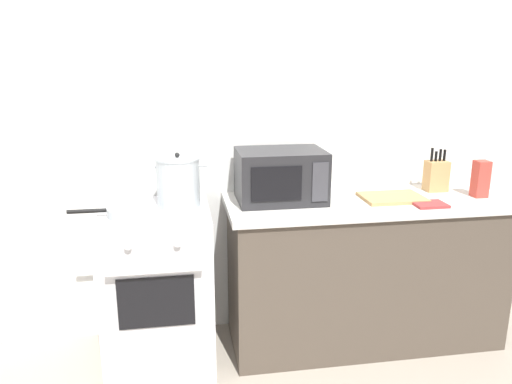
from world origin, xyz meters
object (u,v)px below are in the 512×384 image
object	(u,v)px
stock_pot	(178,182)
pasta_box	(481,179)
knife_block	(436,175)
oven_mitt	(430,204)
stove	(159,287)
cutting_board	(392,198)
frying_pan	(128,211)
microwave	(280,176)

from	to	relation	value
stock_pot	pasta_box	distance (m)	1.79
knife_block	oven_mitt	bearing A→B (deg)	-122.77
stove	cutting_board	xyz separation A→B (m)	(1.38, 0.00, 0.47)
stove	cutting_board	world-z (taller)	cutting_board
frying_pan	microwave	xyz separation A→B (m)	(0.85, 0.15, 0.12)
cutting_board	knife_block	xyz separation A→B (m)	(0.35, 0.14, 0.09)
frying_pan	knife_block	size ratio (longest dim) A/B	1.60
stock_pot	pasta_box	bearing A→B (deg)	-3.37
stove	frying_pan	xyz separation A→B (m)	(-0.13, -0.07, 0.48)
frying_pan	knife_block	bearing A→B (deg)	6.44
stock_pot	knife_block	distance (m)	1.60
stock_pot	oven_mitt	xyz separation A→B (m)	(1.40, -0.24, -0.13)
stock_pot	microwave	world-z (taller)	stock_pot
frying_pan	cutting_board	xyz separation A→B (m)	(1.52, 0.07, -0.02)
stove	oven_mitt	xyz separation A→B (m)	(1.54, -0.16, 0.47)
stove	frying_pan	distance (m)	0.51
stock_pot	knife_block	world-z (taller)	stock_pot
stock_pot	oven_mitt	bearing A→B (deg)	-9.53
frying_pan	oven_mitt	world-z (taller)	frying_pan
stove	oven_mitt	distance (m)	1.62
stove	pasta_box	distance (m)	2.01
stock_pot	pasta_box	size ratio (longest dim) A/B	1.51
stock_pot	knife_block	size ratio (longest dim) A/B	1.21
stock_pot	frying_pan	xyz separation A→B (m)	(-0.27, -0.15, -0.11)
stock_pot	pasta_box	xyz separation A→B (m)	(1.79, -0.11, -0.03)
knife_block	stock_pot	bearing A→B (deg)	-177.67
frying_pan	pasta_box	bearing A→B (deg)	1.13
stove	microwave	xyz separation A→B (m)	(0.72, 0.08, 0.61)
frying_pan	stove	bearing A→B (deg)	27.90
stock_pot	frying_pan	size ratio (longest dim) A/B	0.76
frying_pan	pasta_box	size ratio (longest dim) A/B	1.99
frying_pan	oven_mitt	size ratio (longest dim) A/B	2.43
pasta_box	microwave	bearing A→B (deg)	174.85
pasta_box	oven_mitt	distance (m)	0.42
stock_pot	microwave	bearing A→B (deg)	0.27
stove	stock_pot	xyz separation A→B (m)	(0.14, 0.08, 0.60)
frying_pan	knife_block	distance (m)	1.88
frying_pan	microwave	size ratio (longest dim) A/B	0.88
stock_pot	frying_pan	distance (m)	0.33
knife_block	microwave	bearing A→B (deg)	-176.48
microwave	knife_block	distance (m)	1.01
stove	oven_mitt	world-z (taller)	oven_mitt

